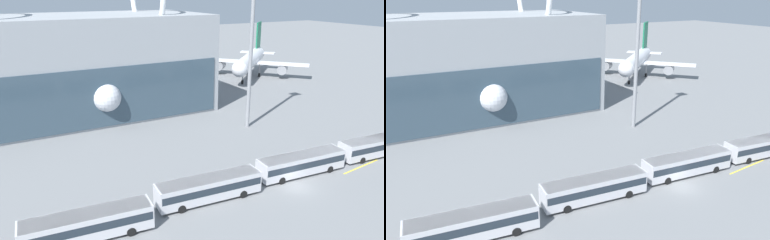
# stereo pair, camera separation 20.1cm
# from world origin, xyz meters

# --- Properties ---
(ground_plane) EXTENTS (440.00, 440.00, 0.00)m
(ground_plane) POSITION_xyz_m (0.00, 0.00, 0.00)
(ground_plane) COLOR slate
(airliner_at_gate_far) EXTENTS (42.88, 39.98, 16.03)m
(airliner_at_gate_far) POSITION_xyz_m (-16.27, 51.80, 5.87)
(airliner_at_gate_far) COLOR silver
(airliner_at_gate_far) RESTS_ON ground_plane
(airliner_parked_remote) EXTENTS (27.10, 27.76, 15.07)m
(airliner_parked_remote) POSITION_xyz_m (35.43, 57.74, 4.96)
(airliner_parked_remote) COLOR white
(airliner_parked_remote) RESTS_ON ground_plane
(shuttle_bus_1) EXTENTS (13.54, 4.00, 3.00)m
(shuttle_bus_1) POSITION_xyz_m (-26.47, 2.20, 1.78)
(shuttle_bus_1) COLOR silver
(shuttle_bus_1) RESTS_ON ground_plane
(shuttle_bus_2) EXTENTS (13.51, 3.80, 3.00)m
(shuttle_bus_2) POSITION_xyz_m (-11.66, 2.84, 1.78)
(shuttle_bus_2) COLOR silver
(shuttle_bus_2) RESTS_ON ground_plane
(shuttle_bus_3) EXTENTS (13.51, 3.79, 3.00)m
(shuttle_bus_3) POSITION_xyz_m (3.15, 2.63, 1.78)
(shuttle_bus_3) COLOR silver
(shuttle_bus_3) RESTS_ON ground_plane
(shuttle_bus_4) EXTENTS (13.54, 4.02, 3.00)m
(shuttle_bus_4) POSITION_xyz_m (17.96, 1.73, 1.78)
(shuttle_bus_4) COLOR silver
(shuttle_bus_4) RESTS_ON ground_plane
(floodlight_mast) EXTENTS (2.12, 2.12, 31.97)m
(floodlight_mast) POSITION_xyz_m (8.22, 22.00, 17.96)
(floodlight_mast) COLOR gray
(floodlight_mast) RESTS_ON ground_plane
(lane_stripe_3) EXTENTS (8.35, 1.09, 0.01)m
(lane_stripe_3) POSITION_xyz_m (12.73, 0.13, 0.00)
(lane_stripe_3) COLOR yellow
(lane_stripe_3) RESTS_ON ground_plane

